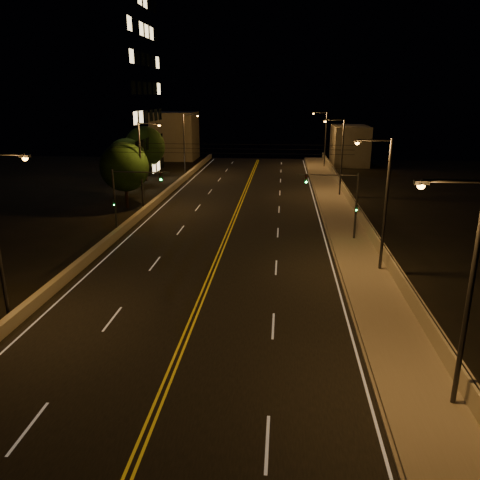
# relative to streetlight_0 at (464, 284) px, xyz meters

# --- Properties ---
(ground) EXTENTS (160.00, 160.00, 0.00)m
(ground) POSITION_rel_streetlight_0_xyz_m (-11.53, -4.16, -5.37)
(ground) COLOR black
(ground) RESTS_ON ground
(road) EXTENTS (18.00, 120.00, 0.02)m
(road) POSITION_rel_streetlight_0_xyz_m (-11.53, 15.84, -5.36)
(road) COLOR black
(road) RESTS_ON ground
(sidewalk) EXTENTS (3.60, 120.00, 0.30)m
(sidewalk) POSITION_rel_streetlight_0_xyz_m (-0.73, 15.84, -5.22)
(sidewalk) COLOR gray
(sidewalk) RESTS_ON ground
(curb) EXTENTS (0.14, 120.00, 0.15)m
(curb) POSITION_rel_streetlight_0_xyz_m (-2.60, 15.84, -5.30)
(curb) COLOR gray
(curb) RESTS_ON ground
(parapet_wall) EXTENTS (0.30, 120.00, 1.00)m
(parapet_wall) POSITION_rel_streetlight_0_xyz_m (0.92, 15.84, -4.57)
(parapet_wall) COLOR #A69E8A
(parapet_wall) RESTS_ON sidewalk
(jersey_barrier) EXTENTS (0.45, 120.00, 0.74)m
(jersey_barrier) POSITION_rel_streetlight_0_xyz_m (-21.05, 15.84, -5.00)
(jersey_barrier) COLOR #A69E8A
(jersey_barrier) RESTS_ON ground
(distant_building_right) EXTENTS (6.00, 10.00, 6.79)m
(distant_building_right) POSITION_rel_streetlight_0_xyz_m (4.97, 69.33, -1.98)
(distant_building_right) COLOR gray
(distant_building_right) RESTS_ON ground
(distant_building_left) EXTENTS (8.00, 8.00, 8.83)m
(distant_building_left) POSITION_rel_streetlight_0_xyz_m (-27.53, 73.52, -0.96)
(distant_building_left) COLOR gray
(distant_building_left) RESTS_ON ground
(parapet_rail) EXTENTS (0.06, 120.00, 0.06)m
(parapet_rail) POSITION_rel_streetlight_0_xyz_m (0.92, 15.84, -4.04)
(parapet_rail) COLOR black
(parapet_rail) RESTS_ON parapet_wall
(lane_markings) EXTENTS (17.32, 116.00, 0.00)m
(lane_markings) POSITION_rel_streetlight_0_xyz_m (-11.53, 15.77, -5.35)
(lane_markings) COLOR silver
(lane_markings) RESTS_ON road
(streetlight_0) EXTENTS (2.55, 0.28, 9.32)m
(streetlight_0) POSITION_rel_streetlight_0_xyz_m (0.00, 0.00, 0.00)
(streetlight_0) COLOR #2D2D33
(streetlight_0) RESTS_ON ground
(streetlight_1) EXTENTS (2.55, 0.28, 9.32)m
(streetlight_1) POSITION_rel_streetlight_0_xyz_m (0.00, 15.08, 0.00)
(streetlight_1) COLOR #2D2D33
(streetlight_1) RESTS_ON ground
(streetlight_2) EXTENTS (2.55, 0.28, 9.32)m
(streetlight_2) POSITION_rel_streetlight_0_xyz_m (0.00, 40.69, 0.00)
(streetlight_2) COLOR #2D2D33
(streetlight_2) RESTS_ON ground
(streetlight_3) EXTENTS (2.55, 0.28, 9.32)m
(streetlight_3) POSITION_rel_streetlight_0_xyz_m (0.00, 64.28, 0.00)
(streetlight_3) COLOR #2D2D33
(streetlight_3) RESTS_ON ground
(streetlight_5) EXTENTS (2.55, 0.28, 9.32)m
(streetlight_5) POSITION_rel_streetlight_0_xyz_m (-21.45, 31.79, 0.00)
(streetlight_5) COLOR #2D2D33
(streetlight_5) RESTS_ON ground
(streetlight_6) EXTENTS (2.55, 0.28, 9.32)m
(streetlight_6) POSITION_rel_streetlight_0_xyz_m (-21.45, 54.18, 0.00)
(streetlight_6) COLOR #2D2D33
(streetlight_6) RESTS_ON ground
(traffic_signal_right) EXTENTS (5.11, 0.31, 5.88)m
(traffic_signal_right) POSITION_rel_streetlight_0_xyz_m (-1.55, 22.30, -1.63)
(traffic_signal_right) COLOR #2D2D33
(traffic_signal_right) RESTS_ON ground
(traffic_signal_left) EXTENTS (5.11, 0.31, 5.88)m
(traffic_signal_left) POSITION_rel_streetlight_0_xyz_m (-20.30, 22.30, -1.63)
(traffic_signal_left) COLOR #2D2D33
(traffic_signal_left) RESTS_ON ground
(overhead_wires) EXTENTS (22.00, 0.03, 0.83)m
(overhead_wires) POSITION_rel_streetlight_0_xyz_m (-11.53, 25.34, 2.03)
(overhead_wires) COLOR black
(building_tower) EXTENTS (24.00, 15.00, 30.44)m
(building_tower) POSITION_rel_streetlight_0_xyz_m (-37.21, 48.06, 9.27)
(building_tower) COLOR gray
(building_tower) RESTS_ON ground
(tree_0) EXTENTS (5.27, 5.27, 7.14)m
(tree_0) POSITION_rel_streetlight_0_xyz_m (-23.83, 32.73, -0.87)
(tree_0) COLOR black
(tree_0) RESTS_ON ground
(tree_1) EXTENTS (4.92, 4.92, 6.67)m
(tree_1) POSITION_rel_streetlight_0_xyz_m (-27.06, 43.02, -1.17)
(tree_1) COLOR black
(tree_1) RESTS_ON ground
(tree_2) EXTENTS (5.74, 5.74, 7.77)m
(tree_2) POSITION_rel_streetlight_0_xyz_m (-26.48, 49.55, -0.47)
(tree_2) COLOR black
(tree_2) RESTS_ON ground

